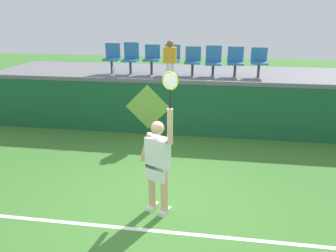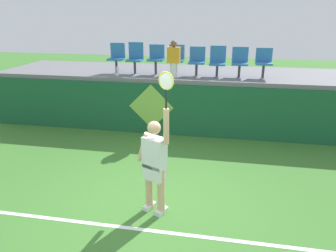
# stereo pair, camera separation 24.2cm
# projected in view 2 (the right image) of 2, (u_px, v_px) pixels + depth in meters

# --- Properties ---
(ground_plane) EXTENTS (40.00, 40.00, 0.00)m
(ground_plane) POSITION_uv_depth(u_px,v_px,m) (153.00, 206.00, 5.86)
(ground_plane) COLOR #3D752D
(court_back_wall) EXTENTS (11.44, 0.20, 1.44)m
(court_back_wall) POSITION_uv_depth(u_px,v_px,m) (182.00, 110.00, 9.00)
(court_back_wall) COLOR #195633
(court_back_wall) RESTS_ON ground_plane
(spectator_platform) EXTENTS (11.44, 2.66, 0.12)m
(spectator_platform) POSITION_uv_depth(u_px,v_px,m) (189.00, 74.00, 9.93)
(spectator_platform) COLOR slate
(spectator_platform) RESTS_ON court_back_wall
(court_baseline_stripe) EXTENTS (10.30, 0.08, 0.01)m
(court_baseline_stripe) POSITION_uv_depth(u_px,v_px,m) (143.00, 230.00, 5.22)
(court_baseline_stripe) COLOR white
(court_baseline_stripe) RESTS_ON ground_plane
(tennis_player) EXTENTS (0.70, 0.40, 2.48)m
(tennis_player) POSITION_uv_depth(u_px,v_px,m) (155.00, 163.00, 5.40)
(tennis_player) COLOR white
(tennis_player) RESTS_ON ground_plane
(tennis_ball) EXTENTS (0.07, 0.07, 0.07)m
(tennis_ball) POSITION_uv_depth(u_px,v_px,m) (161.00, 202.00, 5.92)
(tennis_ball) COLOR #D1E533
(tennis_ball) RESTS_ON ground_plane
(water_bottle) EXTENTS (0.07, 0.07, 0.26)m
(water_bottle) POSITION_uv_depth(u_px,v_px,m) (118.00, 71.00, 9.18)
(water_bottle) COLOR white
(water_bottle) RESTS_ON spectator_platform
(stadium_chair_0) EXTENTS (0.44, 0.42, 0.86)m
(stadium_chair_0) POSITION_uv_depth(u_px,v_px,m) (117.00, 56.00, 9.59)
(stadium_chair_0) COLOR #38383D
(stadium_chair_0) RESTS_ON spectator_platform
(stadium_chair_1) EXTENTS (0.44, 0.42, 0.89)m
(stadium_chair_1) POSITION_uv_depth(u_px,v_px,m) (135.00, 57.00, 9.49)
(stadium_chair_1) COLOR #38383D
(stadium_chair_1) RESTS_ON spectator_platform
(stadium_chair_2) EXTENTS (0.44, 0.42, 0.83)m
(stadium_chair_2) POSITION_uv_depth(u_px,v_px,m) (156.00, 57.00, 9.38)
(stadium_chair_2) COLOR #38383D
(stadium_chair_2) RESTS_ON spectator_platform
(stadium_chair_3) EXTENTS (0.44, 0.42, 0.84)m
(stadium_chair_3) POSITION_uv_depth(u_px,v_px,m) (176.00, 58.00, 9.28)
(stadium_chair_3) COLOR #38383D
(stadium_chair_3) RESTS_ON spectator_platform
(stadium_chair_4) EXTENTS (0.44, 0.42, 0.80)m
(stadium_chair_4) POSITION_uv_depth(u_px,v_px,m) (197.00, 60.00, 9.18)
(stadium_chair_4) COLOR #38383D
(stadium_chair_4) RESTS_ON spectator_platform
(stadium_chair_5) EXTENTS (0.44, 0.42, 0.83)m
(stadium_chair_5) POSITION_uv_depth(u_px,v_px,m) (218.00, 60.00, 9.09)
(stadium_chair_5) COLOR #38383D
(stadium_chair_5) RESTS_ON spectator_platform
(stadium_chair_6) EXTENTS (0.44, 0.42, 0.81)m
(stadium_chair_6) POSITION_uv_depth(u_px,v_px,m) (240.00, 61.00, 8.98)
(stadium_chair_6) COLOR #38383D
(stadium_chair_6) RESTS_ON spectator_platform
(stadium_chair_7) EXTENTS (0.44, 0.42, 0.80)m
(stadium_chair_7) POSITION_uv_depth(u_px,v_px,m) (264.00, 61.00, 8.86)
(stadium_chair_7) COLOR #38383D
(stadium_chair_7) RESTS_ON spectator_platform
(spectator_0) EXTENTS (0.34, 0.20, 1.01)m
(spectator_0) POSITION_uv_depth(u_px,v_px,m) (174.00, 59.00, 8.87)
(spectator_0) COLOR white
(spectator_0) RESTS_ON spectator_platform
(wall_signage_mount) EXTENTS (1.27, 0.01, 1.43)m
(wall_signage_mount) POSITION_uv_depth(u_px,v_px,m) (152.00, 133.00, 9.30)
(wall_signage_mount) COLOR #195633
(wall_signage_mount) RESTS_ON ground_plane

